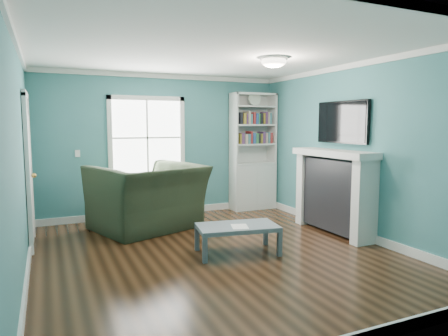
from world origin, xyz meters
name	(u,v)px	position (x,y,z in m)	size (l,w,h in m)	color
floor	(216,253)	(0.00, 0.00, 0.00)	(5.00, 5.00, 0.00)	black
room_walls	(216,133)	(0.00, 0.00, 1.58)	(5.00, 5.00, 5.00)	#39797A
trim	(216,160)	(0.00, 0.00, 1.24)	(4.50, 5.00, 2.60)	white
window	(147,138)	(-0.30, 2.49, 1.45)	(1.40, 0.06, 1.50)	white
bookshelf	(253,163)	(1.77, 2.30, 0.92)	(0.90, 0.35, 2.31)	silver
fireplace	(334,192)	(2.08, 0.20, 0.64)	(0.44, 1.58, 1.30)	black
tv	(342,122)	(2.20, 0.20, 1.72)	(0.06, 1.10, 0.65)	black
door	(28,169)	(-2.22, 1.40, 1.07)	(0.12, 0.98, 2.17)	silver
ceiling_fixture	(274,61)	(0.90, 0.10, 2.55)	(0.38, 0.38, 0.15)	white
light_switch	(78,153)	(-1.50, 2.48, 1.20)	(0.08, 0.01, 0.12)	white
recliner	(148,186)	(-0.52, 1.60, 0.70)	(1.60, 1.04, 1.40)	#222C1B
coffee_table	(237,229)	(0.26, -0.10, 0.33)	(1.12, 0.73, 0.38)	#525A62
paper_sheet	(240,226)	(0.25, -0.18, 0.38)	(0.21, 0.26, 0.00)	white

